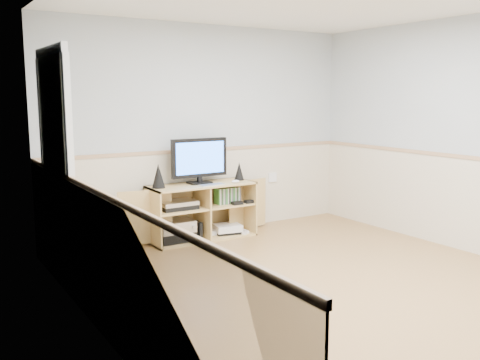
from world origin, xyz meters
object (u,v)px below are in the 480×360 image
Objects in this scene: keyboard at (212,185)px; game_consoles at (226,229)px; monitor at (199,159)px; media_cabinet at (200,210)px.

keyboard reaches higher than game_consoles.
game_consoles is at bearing -10.64° from monitor.
game_consoles is at bearing -11.93° from media_cabinet.
game_consoles is at bearing 23.29° from keyboard.
media_cabinet is at bearing 90.00° from monitor.
keyboard is at bearing -72.24° from monitor.
media_cabinet is at bearing 104.58° from keyboard.
monitor is 0.93m from game_consoles.
keyboard is 0.65m from game_consoles.
keyboard is (0.06, -0.20, 0.32)m from media_cabinet.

